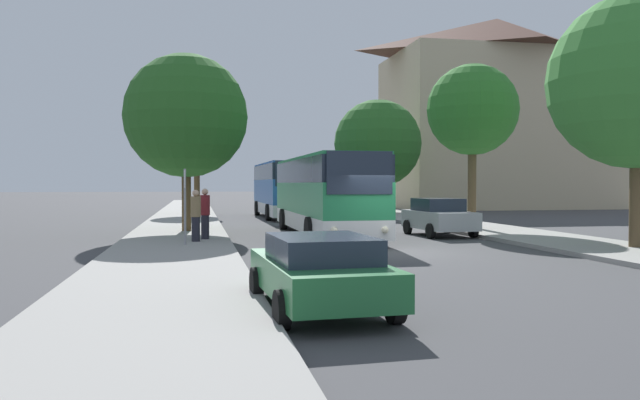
# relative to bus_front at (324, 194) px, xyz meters

# --- Properties ---
(ground_plane) EXTENTS (300.00, 300.00, 0.00)m
(ground_plane) POSITION_rel_bus_front_xyz_m (0.87, -6.83, -1.78)
(ground_plane) COLOR #424244
(ground_plane) RESTS_ON ground
(sidewalk_left) EXTENTS (4.00, 120.00, 0.15)m
(sidewalk_left) POSITION_rel_bus_front_xyz_m (-6.13, -6.83, -1.71)
(sidewalk_left) COLOR gray
(sidewalk_left) RESTS_ON ground_plane
(sidewalk_right) EXTENTS (4.00, 120.00, 0.15)m
(sidewalk_right) POSITION_rel_bus_front_xyz_m (7.87, -6.83, -1.71)
(sidewalk_right) COLOR gray
(sidewalk_right) RESTS_ON ground_plane
(building_right_background) EXTENTS (18.94, 11.45, 17.16)m
(building_right_background) POSITION_rel_bus_front_xyz_m (21.46, 26.51, 6.80)
(building_right_background) COLOR #C6B28E
(building_right_background) RESTS_ON ground_plane
(bus_front) EXTENTS (2.82, 12.12, 3.33)m
(bus_front) POSITION_rel_bus_front_xyz_m (0.00, 0.00, 0.00)
(bus_front) COLOR silver
(bus_front) RESTS_ON ground_plane
(bus_middle) EXTENTS (2.89, 10.75, 3.53)m
(bus_middle) POSITION_rel_bus_front_xyz_m (0.06, 13.94, 0.10)
(bus_middle) COLOR silver
(bus_middle) RESTS_ON ground_plane
(parked_car_left_curb) EXTENTS (2.19, 4.28, 1.32)m
(parked_car_left_curb) POSITION_rel_bus_front_xyz_m (-3.25, -15.50, -1.07)
(parked_car_left_curb) COLOR #236B38
(parked_car_left_curb) RESTS_ON ground_plane
(parked_car_right_near) EXTENTS (2.24, 4.00, 1.59)m
(parked_car_right_near) POSITION_rel_bus_front_xyz_m (4.73, -1.20, -0.96)
(parked_car_right_near) COLOR #B7B7BC
(parked_car_right_near) RESTS_ON ground_plane
(bus_stop_sign) EXTENTS (0.08, 0.45, 2.57)m
(bus_stop_sign) POSITION_rel_bus_front_xyz_m (-5.74, -4.59, -0.04)
(bus_stop_sign) COLOR gray
(bus_stop_sign) RESTS_ON sidewalk_left
(pedestrian_waiting_near) EXTENTS (0.36, 0.36, 1.88)m
(pedestrian_waiting_near) POSITION_rel_bus_front_xyz_m (-5.04, -2.56, -0.67)
(pedestrian_waiting_near) COLOR #23232D
(pedestrian_waiting_near) RESTS_ON sidewalk_left
(pedestrian_waiting_far) EXTENTS (0.36, 0.36, 1.85)m
(pedestrian_waiting_far) POSITION_rel_bus_front_xyz_m (-5.38, -3.44, -0.69)
(pedestrian_waiting_far) COLOR #23232D
(pedestrian_waiting_far) RESTS_ON sidewalk_left
(tree_left_near) EXTENTS (4.05, 4.05, 7.45)m
(tree_left_near) POSITION_rel_bus_front_xyz_m (-5.33, 17.54, 3.76)
(tree_left_near) COLOR #513D23
(tree_left_near) RESTS_ON sidewalk_left
(tree_left_far) EXTENTS (5.37, 5.37, 7.70)m
(tree_left_far) POSITION_rel_bus_front_xyz_m (-5.79, 1.68, 3.37)
(tree_left_far) COLOR #513D23
(tree_left_far) RESTS_ON sidewalk_left
(tree_right_near) EXTENTS (4.24, 4.24, 7.63)m
(tree_right_near) POSITION_rel_bus_front_xyz_m (7.30, 1.09, 3.85)
(tree_right_near) COLOR brown
(tree_right_near) RESTS_ON sidewalk_right
(tree_right_mid) EXTENTS (6.42, 6.42, 8.22)m
(tree_right_mid) POSITION_rel_bus_front_xyz_m (7.73, 18.04, 3.38)
(tree_right_mid) COLOR brown
(tree_right_mid) RESTS_ON sidewalk_right
(tree_right_far) EXTENTS (5.69, 5.69, 8.24)m
(tree_right_far) POSITION_rel_bus_front_xyz_m (8.70, -8.20, 3.75)
(tree_right_far) COLOR brown
(tree_right_far) RESTS_ON sidewalk_right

